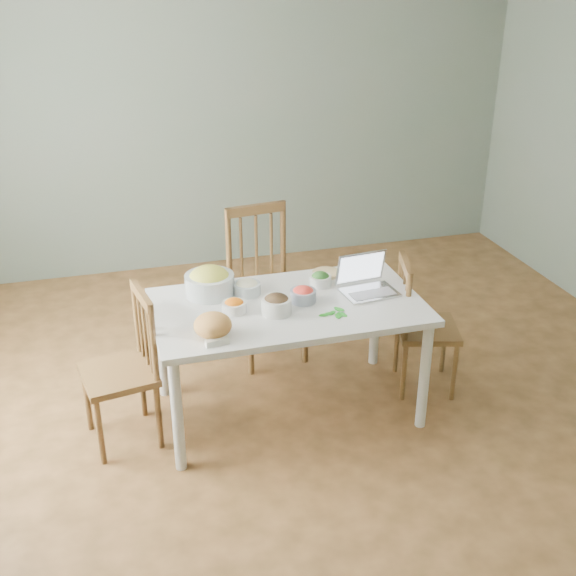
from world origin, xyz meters
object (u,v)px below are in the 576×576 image
object	(u,v)px
chair_right	(428,326)
laptop	(371,277)
chair_far	(268,287)
chair_left	(118,371)
bread_boule	(213,325)
dining_table	(288,358)
bowl_squash	(210,281)

from	to	relation	value
chair_right	laptop	distance (m)	0.56
chair_far	laptop	size ratio (longest dim) A/B	3.31
chair_left	bread_boule	distance (m)	0.64
dining_table	chair_left	bearing A→B (deg)	-178.76
dining_table	bread_boule	world-z (taller)	bread_boule
dining_table	bread_boule	size ratio (longest dim) A/B	7.66
bread_boule	chair_far	bearing A→B (deg)	60.38
laptop	bowl_squash	bearing A→B (deg)	158.96
dining_table	laptop	size ratio (longest dim) A/B	4.92
bread_boule	laptop	xyz separation A→B (m)	(0.97, 0.25, 0.04)
laptop	chair_far	bearing A→B (deg)	118.72
chair_right	laptop	world-z (taller)	laptop
dining_table	bowl_squash	size ratio (longest dim) A/B	5.32
dining_table	bowl_squash	xyz separation A→B (m)	(-0.40, 0.25, 0.44)
bread_boule	laptop	size ratio (longest dim) A/B	0.64
chair_far	chair_left	xyz separation A→B (m)	(-1.02, -0.68, -0.06)
laptop	bread_boule	bearing A→B (deg)	-171.04
chair_far	chair_left	size ratio (longest dim) A/B	1.14
bread_boule	chair_left	bearing A→B (deg)	154.94
chair_left	bread_boule	xyz separation A→B (m)	(0.50, -0.23, 0.33)
chair_left	bread_boule	size ratio (longest dim) A/B	4.51
bowl_squash	chair_right	bearing A→B (deg)	-9.62
laptop	dining_table	bearing A→B (deg)	174.28
chair_right	bowl_squash	xyz separation A→B (m)	(-1.30, 0.22, 0.37)
chair_far	laptop	bearing A→B (deg)	-63.20
chair_right	dining_table	bearing A→B (deg)	107.37
chair_right	bread_boule	size ratio (longest dim) A/B	4.32
chair_right	bread_boule	world-z (taller)	chair_right
dining_table	bowl_squash	world-z (taller)	bowl_squash
dining_table	chair_right	world-z (taller)	chair_right
chair_far	chair_right	world-z (taller)	chair_far
chair_far	bowl_squash	distance (m)	0.67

